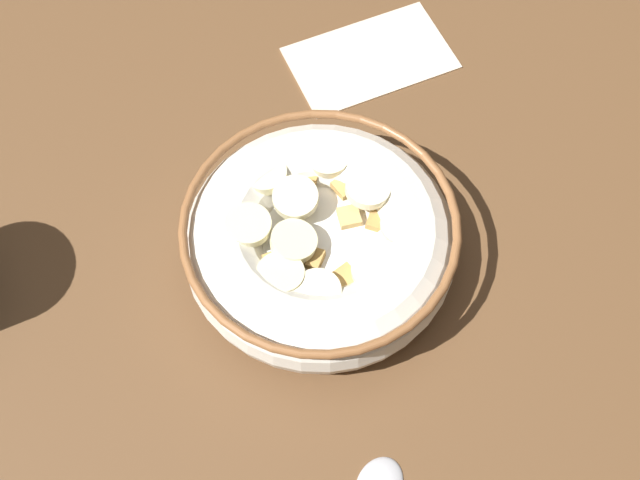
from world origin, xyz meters
The scene contains 3 objects.
ground_plane centered at (0.00, 0.00, -1.00)cm, with size 97.29×97.29×2.00cm, color brown.
cereal_bowl centered at (0.00, -0.01, 2.93)cm, with size 18.21×18.21×5.61cm.
folded_napkin centered at (-8.60, -16.39, 0.15)cm, with size 12.61×7.57×0.30cm, color beige.
Camera 1 is at (6.62, 24.50, 50.72)cm, focal length 45.73 mm.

